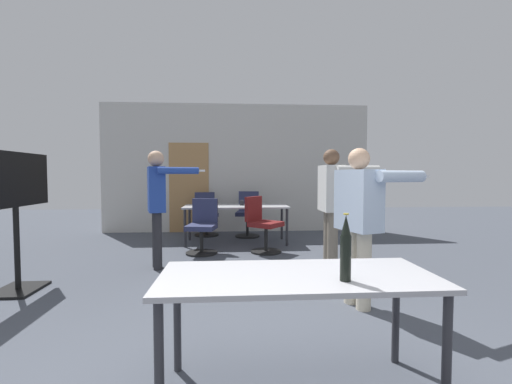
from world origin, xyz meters
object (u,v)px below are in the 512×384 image
Objects in this scene: person_near_casual at (359,213)px; office_chair_near_pushed at (203,228)px; office_chair_mid_tucked at (248,215)px; drink_cup at (242,203)px; office_chair_far_right at (206,215)px; tv_screen at (15,202)px; person_center_tall at (332,198)px; office_chair_side_rolled at (262,226)px; person_right_polo at (157,197)px; beer_bottle at (346,249)px.

person_near_casual is 3.08m from office_chair_near_pushed.
drink_cup is (-0.15, -0.64, 0.32)m from office_chair_mid_tucked.
office_chair_far_right is at bearing 132.10° from drink_cup.
drink_cup is (2.60, 2.68, -0.23)m from tv_screen.
person_center_tall is at bearing 156.35° from person_near_casual.
person_center_tall is at bearing -79.52° from tv_screen.
person_near_casual is at bearing -5.26° from person_center_tall.
office_chair_mid_tucked is 1.53m from office_chair_side_rolled.
person_center_tall is 1.78× the size of office_chair_side_rolled.
tv_screen is 4.01m from office_chair_far_right.
person_right_polo reaches higher than office_chair_mid_tucked.
office_chair_far_right is (-1.97, 2.82, -0.56)m from person_center_tall.
office_chair_mid_tucked is (-0.93, 4.00, -0.48)m from person_near_casual.
office_chair_near_pushed is (-0.83, -1.53, -0.04)m from office_chair_mid_tucked.
drink_cup is (-1.21, 1.98, -0.23)m from person_center_tall.
office_chair_side_rolled is at bearing -169.95° from office_chair_near_pushed.
person_center_tall is at bearing -58.53° from drink_cup.
beer_bottle is at bearing -84.71° from drink_cup.
office_chair_far_right is 5.81m from beer_bottle.
tv_screen is 1.69× the size of office_chair_far_right.
office_chair_side_rolled is 0.99m from drink_cup.
person_center_tall reaches higher than drink_cup.
office_chair_side_rolled reaches higher than drink_cup.
beer_bottle is (1.67, -3.02, -0.10)m from person_right_polo.
office_chair_mid_tucked is 1.02× the size of office_chair_side_rolled.
person_center_tall is 1.75× the size of office_chair_mid_tucked.
person_near_casual reaches higher than beer_bottle.
office_chair_near_pushed is 1.18m from drink_cup.
office_chair_near_pushed is (1.91, 1.79, -0.59)m from tv_screen.
person_right_polo reaches higher than office_chair_far_right.
office_chair_side_rolled is (1.55, 0.92, -0.56)m from person_right_polo.
tv_screen is 3.74m from drink_cup.
person_center_tall reaches higher than beer_bottle.
person_center_tall is 2.26m from office_chair_near_pushed.
person_center_tall is 1.51m from office_chair_side_rolled.
office_chair_near_pushed is at bearing -50.68° from office_chair_side_rolled.
office_chair_near_pushed is 1.73m from office_chair_far_right.
beer_bottle reaches higher than office_chair_far_right.
beer_bottle reaches higher than office_chair_near_pushed.
beer_bottle reaches higher than drink_cup.
person_near_casual reaches higher than office_chair_side_rolled.
person_right_polo is at bearing -93.87° from person_center_tall.
person_center_tall is 1.80× the size of office_chair_far_right.
office_chair_mid_tucked is 5.49m from beer_bottle.
office_chair_near_pushed is (-1.76, 2.48, -0.52)m from person_near_casual.
person_near_casual is 0.95× the size of person_right_polo.
beer_bottle is (-0.76, -2.84, -0.10)m from person_center_tall.
drink_cup is at bearing 179.56° from person_near_casual.
office_chair_near_pushed is 0.98× the size of office_chair_far_right.
office_chair_mid_tucked is 2.54× the size of beer_bottle.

